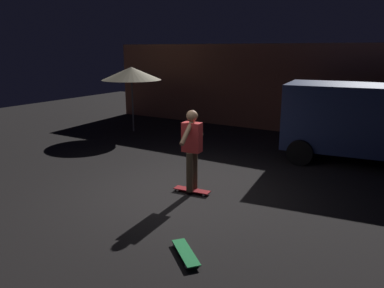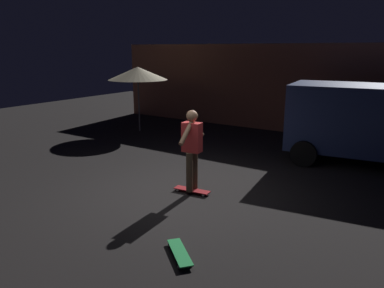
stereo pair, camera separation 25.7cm
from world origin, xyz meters
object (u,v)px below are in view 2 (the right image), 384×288
at_px(patio_umbrella, 138,73).
at_px(skateboard_spare, 180,253).
at_px(skateboard_ridden, 192,190).
at_px(skater, 192,145).

relative_size(patio_umbrella, skateboard_spare, 3.17).
bearing_deg(patio_umbrella, skateboard_ridden, -39.05).
xyz_separation_m(skateboard_ridden, skater, (-0.00, -0.00, 0.98)).
height_order(skateboard_ridden, skateboard_spare, same).
bearing_deg(skater, patio_umbrella, 140.95).
height_order(patio_umbrella, skateboard_spare, patio_umbrella).
bearing_deg(skateboard_spare, skater, 119.28).
distance_m(skateboard_spare, skater, 2.64).
distance_m(patio_umbrella, skateboard_ridden, 6.69).
distance_m(patio_umbrella, skateboard_spare, 8.94).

